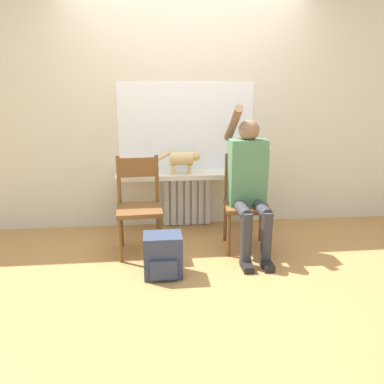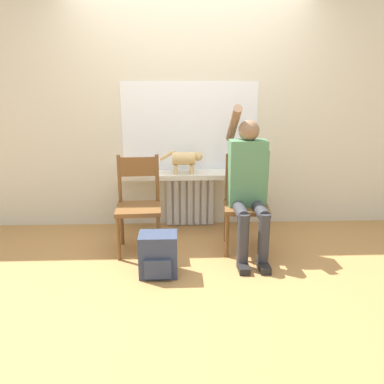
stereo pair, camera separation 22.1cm
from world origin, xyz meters
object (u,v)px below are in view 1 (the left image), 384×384
object	(u,v)px
chair_left	(139,205)
cat	(183,159)
person	(249,181)
chair_right	(246,201)
backpack	(163,256)

from	to	relation	value
chair_left	cat	xyz separation A→B (m)	(0.46, 0.50, 0.34)
person	cat	xyz separation A→B (m)	(-0.56, 0.61, 0.11)
chair_right	backpack	world-z (taller)	chair_right
chair_left	person	distance (m)	1.06
cat	backpack	bearing A→B (deg)	-104.12
chair_left	person	xyz separation A→B (m)	(1.03, -0.11, 0.23)
chair_left	backpack	bearing A→B (deg)	-71.60
chair_left	chair_right	world-z (taller)	same
chair_left	cat	distance (m)	0.76
person	backpack	distance (m)	1.05
cat	backpack	world-z (taller)	cat
chair_right	person	xyz separation A→B (m)	(-0.00, -0.11, 0.23)
chair_left	backpack	distance (m)	0.63
chair_right	cat	bearing A→B (deg)	144.36
person	backpack	bearing A→B (deg)	-153.25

